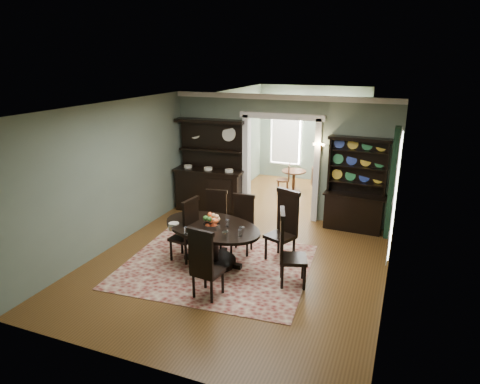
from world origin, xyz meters
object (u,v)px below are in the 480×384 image
object	(u,v)px
dining_table	(212,237)
sideboard	(210,179)
parlor_table	(294,178)
welsh_dresser	(355,197)

from	to	relation	value
dining_table	sideboard	size ratio (longest dim) A/B	0.99
sideboard	parlor_table	world-z (taller)	sideboard
dining_table	parlor_table	bearing A→B (deg)	102.58
dining_table	parlor_table	size ratio (longest dim) A/B	3.27
sideboard	parlor_table	size ratio (longest dim) A/B	3.31
dining_table	welsh_dresser	size ratio (longest dim) A/B	1.09
welsh_dresser	parlor_table	world-z (taller)	welsh_dresser
welsh_dresser	parlor_table	distance (m)	3.02
dining_table	welsh_dresser	xyz separation A→B (m)	(2.28, 2.85, 0.22)
welsh_dresser	parlor_table	bearing A→B (deg)	134.49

